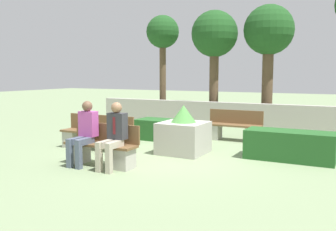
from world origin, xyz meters
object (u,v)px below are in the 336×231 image
object	(u,v)px
bench_front	(101,150)
planter_corner_left	(183,134)
bench_left_side	(234,129)
bench_right_side	(97,136)
tree_center_left	(214,37)
tree_center_right	(269,34)
person_seated_man	(114,132)
tree_leftmost	(163,36)
person_seated_woman	(85,130)

from	to	relation	value
bench_front	planter_corner_left	distance (m)	2.17
bench_left_side	bench_right_side	size ratio (longest dim) A/B	0.80
tree_center_left	tree_center_right	size ratio (longest dim) A/B	0.98
bench_left_side	tree_center_left	xyz separation A→B (m)	(-1.99, 3.60, 3.04)
bench_left_side	tree_center_right	size ratio (longest dim) A/B	0.36
person_seated_man	tree_center_left	xyz separation A→B (m)	(-0.84, 7.91, 2.61)
bench_right_side	tree_center_right	distance (m)	7.87
planter_corner_left	tree_leftmost	xyz separation A→B (m)	(-3.86, 6.08, 3.06)
tree_leftmost	tree_center_right	bearing A→B (deg)	-0.07
planter_corner_left	tree_center_left	world-z (taller)	tree_center_left
bench_front	person_seated_man	world-z (taller)	person_seated_man
bench_left_side	person_seated_man	size ratio (longest dim) A/B	1.19
bench_left_side	tree_center_right	distance (m)	4.89
bench_left_side	tree_leftmost	bearing A→B (deg)	133.74
bench_left_side	planter_corner_left	xyz separation A→B (m)	(-0.54, -2.28, 0.14)
planter_corner_left	tree_center_left	xyz separation A→B (m)	(-1.44, 5.88, 2.90)
bench_front	tree_center_left	distance (m)	8.36
bench_front	person_seated_woman	world-z (taller)	person_seated_woman
person_seated_man	tree_leftmost	world-z (taller)	tree_leftmost
person_seated_woman	bench_left_side	bearing A→B (deg)	66.10
planter_corner_left	tree_leftmost	size ratio (longest dim) A/B	0.27
bench_front	tree_center_right	world-z (taller)	tree_center_right
person_seated_woman	tree_center_right	distance (m)	8.76
bench_left_side	tree_center_right	bearing A→B (deg)	83.39
bench_front	planter_corner_left	world-z (taller)	planter_corner_left
bench_front	bench_right_side	xyz separation A→B (m)	(-1.14, 1.28, 0.02)
bench_front	person_seated_woman	bearing A→B (deg)	-157.75
bench_right_side	person_seated_woman	xyz separation A→B (m)	(0.81, -1.42, 0.42)
tree_center_left	bench_right_side	bearing A→B (deg)	-96.47
planter_corner_left	bench_left_side	bearing A→B (deg)	76.56
planter_corner_left	tree_center_right	xyz separation A→B (m)	(0.62, 6.08, 2.93)
person_seated_woman	tree_center_right	bearing A→B (deg)	76.24
bench_right_side	tree_leftmost	size ratio (longest dim) A/B	0.46
planter_corner_left	tree_leftmost	distance (m)	7.83
tree_leftmost	tree_center_left	xyz separation A→B (m)	(2.42, -0.20, -0.16)
bench_right_side	tree_center_right	world-z (taller)	tree_center_right
bench_front	person_seated_woman	distance (m)	0.56
planter_corner_left	person_seated_woman	bearing A→B (deg)	-123.89
bench_left_side	person_seated_man	world-z (taller)	person_seated_man
person_seated_man	tree_center_left	size ratio (longest dim) A/B	0.31
bench_right_side	planter_corner_left	world-z (taller)	planter_corner_left
person_seated_man	tree_leftmost	bearing A→B (deg)	111.86
tree_leftmost	tree_center_left	world-z (taller)	tree_leftmost
bench_right_side	person_seated_man	distance (m)	2.16
bench_front	person_seated_man	distance (m)	0.62
person_seated_man	tree_center_right	distance (m)	8.62
person_seated_woman	bench_front	bearing A→B (deg)	22.25
person_seated_woman	tree_center_left	size ratio (longest dim) A/B	0.31
tree_leftmost	tree_center_left	bearing A→B (deg)	-4.76
bench_front	person_seated_woman	xyz separation A→B (m)	(-0.33, -0.14, 0.43)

